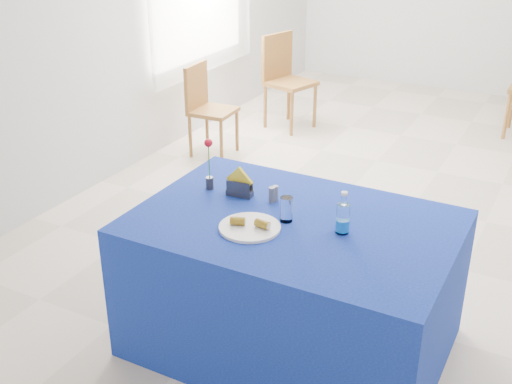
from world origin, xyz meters
TOP-DOWN VIEW (x-y plane):
  - floor at (0.00, 0.00)m, footprint 7.00×7.00m
  - plate at (-0.29, -2.17)m, footprint 0.30×0.30m
  - drinking_glass at (-0.17, -2.01)m, footprint 0.06×0.06m
  - salt_shaker at (-0.32, -1.82)m, footprint 0.03×0.03m
  - pepper_shaker at (-0.33, -1.85)m, footprint 0.03×0.03m
  - blue_table at (-0.14, -1.98)m, footprint 1.60×1.10m
  - water_bottle at (0.12, -1.99)m, footprint 0.07×0.07m
  - napkin_holder at (-0.52, -1.86)m, footprint 0.16×0.07m
  - rose_vase at (-0.71, -1.86)m, footprint 0.05×0.05m
  - chair_win_a at (-2.06, 0.23)m, footprint 0.40×0.40m
  - chair_win_b at (-1.76, 1.28)m, footprint 0.53×0.53m
  - banana_pieces at (-0.29, -2.17)m, footprint 0.20×0.08m

SIDE VIEW (x-z plane):
  - floor at x=0.00m, z-range 0.00..0.00m
  - blue_table at x=-0.14m, z-range 0.00..0.76m
  - chair_win_a at x=-2.06m, z-range 0.07..0.91m
  - chair_win_b at x=-1.76m, z-range 0.07..1.03m
  - plate at x=-0.29m, z-range 0.76..0.77m
  - banana_pieces at x=-0.29m, z-range 0.77..0.82m
  - salt_shaker at x=-0.32m, z-range 0.76..0.84m
  - pepper_shaker at x=-0.33m, z-range 0.76..0.84m
  - napkin_holder at x=-0.52m, z-range 0.72..0.89m
  - drinking_glass at x=-0.17m, z-range 0.76..0.89m
  - water_bottle at x=0.12m, z-range 0.72..0.94m
  - rose_vase at x=-0.71m, z-range 0.75..1.05m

